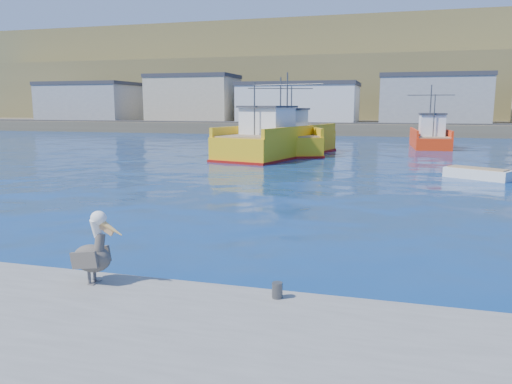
{
  "coord_description": "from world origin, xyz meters",
  "views": [
    {
      "loc": [
        5.0,
        -12.02,
        4.03
      ],
      "look_at": [
        0.49,
        4.08,
        1.15
      ],
      "focal_mm": 35.0,
      "sensor_mm": 36.0,
      "label": 1
    }
  ],
  "objects_px": {
    "skiff_mid": "(477,174)",
    "trawler_yellow_a": "(278,141)",
    "pelican": "(94,252)",
    "trawler_yellow_b": "(283,139)",
    "boat_orange": "(430,137)"
  },
  "relations": [
    {
      "from": "skiff_mid",
      "to": "trawler_yellow_a",
      "type": "bearing_deg",
      "value": 144.81
    },
    {
      "from": "pelican",
      "to": "trawler_yellow_b",
      "type": "bearing_deg",
      "value": 96.35
    },
    {
      "from": "trawler_yellow_a",
      "to": "pelican",
      "type": "bearing_deg",
      "value": -83.52
    },
    {
      "from": "trawler_yellow_a",
      "to": "trawler_yellow_b",
      "type": "distance_m",
      "value": 3.61
    },
    {
      "from": "trawler_yellow_b",
      "to": "pelican",
      "type": "bearing_deg",
      "value": -83.65
    },
    {
      "from": "boat_orange",
      "to": "skiff_mid",
      "type": "xyz_separation_m",
      "value": [
        1.28,
        -21.81,
        -0.8
      ]
    },
    {
      "from": "trawler_yellow_a",
      "to": "boat_orange",
      "type": "xyz_separation_m",
      "value": [
        12.52,
        12.08,
        -0.15
      ]
    },
    {
      "from": "trawler_yellow_a",
      "to": "boat_orange",
      "type": "height_order",
      "value": "trawler_yellow_a"
    },
    {
      "from": "trawler_yellow_a",
      "to": "boat_orange",
      "type": "relative_size",
      "value": 1.7
    },
    {
      "from": "trawler_yellow_a",
      "to": "skiff_mid",
      "type": "bearing_deg",
      "value": -35.19
    },
    {
      "from": "boat_orange",
      "to": "skiff_mid",
      "type": "relative_size",
      "value": 2.4
    },
    {
      "from": "trawler_yellow_a",
      "to": "pelican",
      "type": "xyz_separation_m",
      "value": [
        3.57,
        -31.41,
        -0.05
      ]
    },
    {
      "from": "trawler_yellow_b",
      "to": "boat_orange",
      "type": "bearing_deg",
      "value": 33.45
    },
    {
      "from": "trawler_yellow_a",
      "to": "skiff_mid",
      "type": "relative_size",
      "value": 4.07
    },
    {
      "from": "trawler_yellow_a",
      "to": "skiff_mid",
      "type": "height_order",
      "value": "trawler_yellow_a"
    }
  ]
}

